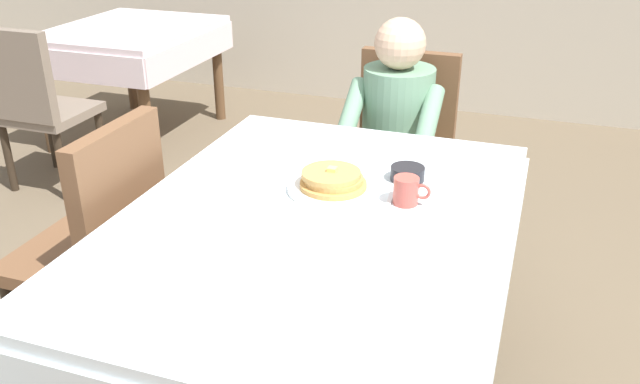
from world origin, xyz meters
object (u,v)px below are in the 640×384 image
object	(u,v)px
chair_diner	(401,144)
bowl_butter	(407,173)
cup_coffee	(407,191)
spoon_near_edge	(299,241)
knife_right_of_plate	(389,201)
dining_table_main	(315,242)
chair_left_side	(101,236)
breakfast_stack	(333,180)
syrup_pitcher	(275,152)
background_table_far	(132,45)
fork_left_of_plate	(274,184)
background_chair_empty	(34,100)
diner_person	(395,126)
plate_breakfast	(332,188)

from	to	relation	value
chair_diner	bowl_butter	world-z (taller)	chair_diner
cup_coffee	spoon_near_edge	bearing A→B (deg)	-124.63
cup_coffee	knife_right_of_plate	world-z (taller)	cup_coffee
knife_right_of_plate	dining_table_main	bearing A→B (deg)	124.12
chair_diner	chair_left_side	xyz separation A→B (m)	(-0.77, -1.17, 0.00)
dining_table_main	knife_right_of_plate	bearing A→B (deg)	40.52
dining_table_main	breakfast_stack	world-z (taller)	breakfast_stack
syrup_pitcher	background_table_far	distance (m)	2.51
fork_left_of_plate	background_chair_empty	bearing A→B (deg)	60.36
diner_person	cup_coffee	size ratio (longest dim) A/B	9.91
diner_person	spoon_near_edge	bearing A→B (deg)	90.64
chair_left_side	bowl_butter	size ratio (longest dim) A/B	8.45
diner_person	cup_coffee	xyz separation A→B (m)	(0.24, -0.85, 0.11)
dining_table_main	syrup_pitcher	bearing A→B (deg)	129.00
diner_person	chair_left_side	distance (m)	1.28
plate_breakfast	syrup_pitcher	bearing A→B (deg)	150.14
diner_person	background_chair_empty	distance (m)	2.03
breakfast_stack	spoon_near_edge	xyz separation A→B (m)	(0.01, -0.33, -0.04)
dining_table_main	chair_diner	world-z (taller)	chair_diner
plate_breakfast	chair_diner	bearing A→B (deg)	89.73
bowl_butter	spoon_near_edge	world-z (taller)	bowl_butter
knife_right_of_plate	spoon_near_edge	distance (m)	0.36
breakfast_stack	background_table_far	bearing A→B (deg)	136.42
cup_coffee	fork_left_of_plate	size ratio (longest dim) A/B	0.63
dining_table_main	background_chair_empty	distance (m)	2.33
plate_breakfast	background_chair_empty	xyz separation A→B (m)	(-2.02, 0.97, -0.22)
background_chair_empty	knife_right_of_plate	bearing A→B (deg)	-24.13
chair_left_side	bowl_butter	xyz separation A→B (m)	(0.97, 0.33, 0.23)
diner_person	fork_left_of_plate	size ratio (longest dim) A/B	6.22
chair_diner	background_table_far	xyz separation A→B (m)	(-2.02, 0.93, 0.09)
syrup_pitcher	background_chair_empty	bearing A→B (deg)	154.98
bowl_butter	knife_right_of_plate	world-z (taller)	bowl_butter
syrup_pitcher	spoon_near_edge	bearing A→B (deg)	-60.57
cup_coffee	background_table_far	bearing A→B (deg)	139.42
syrup_pitcher	background_chair_empty	world-z (taller)	background_chair_empty
bowl_butter	background_chair_empty	xyz separation A→B (m)	(-2.22, 0.81, -0.23)
plate_breakfast	knife_right_of_plate	size ratio (longest dim) A/B	1.40
syrup_pitcher	knife_right_of_plate	xyz separation A→B (m)	(0.44, -0.17, -0.04)
chair_left_side	cup_coffee	world-z (taller)	chair_left_side
dining_table_main	fork_left_of_plate	world-z (taller)	fork_left_of_plate
syrup_pitcher	cup_coffee	bearing A→B (deg)	-18.11
chair_left_side	dining_table_main	bearing A→B (deg)	-90.00
dining_table_main	knife_right_of_plate	size ratio (longest dim) A/B	7.62
fork_left_of_plate	background_chair_empty	distance (m)	2.09
diner_person	fork_left_of_plate	distance (m)	0.88
bowl_butter	syrup_pitcher	xyz separation A→B (m)	(-0.46, -0.01, 0.02)
syrup_pitcher	fork_left_of_plate	size ratio (longest dim) A/B	0.44
chair_left_side	knife_right_of_plate	bearing A→B (deg)	-80.67
dining_table_main	diner_person	xyz separation A→B (m)	(-0.00, 1.01, 0.02)
knife_right_of_plate	diner_person	bearing A→B (deg)	5.81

